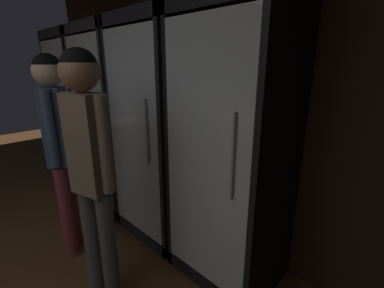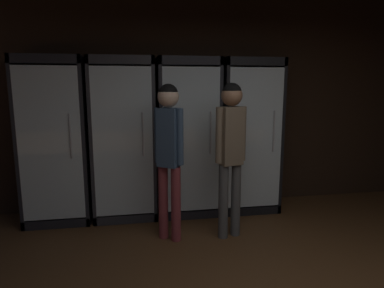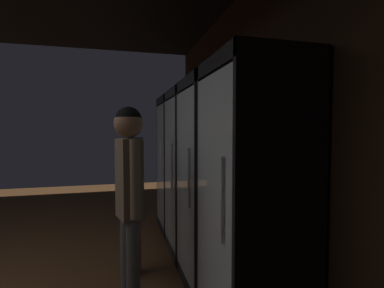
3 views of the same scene
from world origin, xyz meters
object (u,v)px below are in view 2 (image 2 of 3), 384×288
Objects in this scene: cooler_far_left at (57,142)px; cooler_left at (124,140)px; cooler_right at (247,137)px; shopper_near at (169,144)px; cooler_center at (187,139)px; shopper_far at (231,142)px.

cooler_far_left is 1.00× the size of cooler_left.
cooler_right is at bearing 0.02° from cooler_left.
cooler_right is (1.58, 0.00, -0.01)m from cooler_left.
cooler_left is 1.00× the size of cooler_right.
shopper_near is (-1.10, -0.79, 0.09)m from cooler_right.
shopper_near is (-0.32, -0.79, 0.08)m from cooler_center.
cooler_right is at bearing -0.12° from cooler_center.
cooler_right is 1.19× the size of shopper_near.
cooler_center is 1.00× the size of cooler_right.
cooler_far_left is at bearing 156.29° from shopper_far.
shopper_near is (1.26, -0.79, 0.08)m from cooler_far_left.
cooler_left is 0.79m from cooler_center.
shopper_far is at bearing -36.80° from cooler_left.
cooler_right is at bearing 35.63° from shopper_near.
shopper_near is 0.64m from shopper_far.
cooler_left is at bearing -179.84° from cooler_center.
cooler_left is 1.19× the size of shopper_near.
cooler_far_left is 1.00× the size of cooler_center.
cooler_far_left is 0.79m from cooler_left.
cooler_far_left is at bearing 179.99° from cooler_center.
shopper_near is at bearing -111.75° from cooler_center.
shopper_near is at bearing 176.12° from shopper_far.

